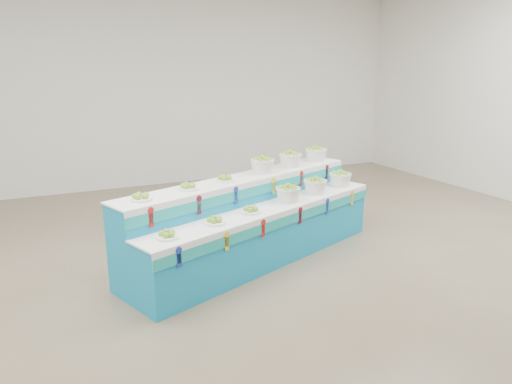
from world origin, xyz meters
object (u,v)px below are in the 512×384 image
at_px(basket_lower_left, 288,193).
at_px(basket_upper_right, 316,154).
at_px(plate_upper_mid, 188,186).
at_px(display_stand, 256,220).

height_order(basket_lower_left, basket_upper_right, basket_upper_right).
xyz_separation_m(plate_upper_mid, basket_upper_right, (2.21, 0.82, 0.07)).
bearing_deg(basket_upper_right, basket_lower_left, -138.11).
height_order(display_stand, basket_lower_left, display_stand).
height_order(display_stand, basket_upper_right, basket_upper_right).
relative_size(display_stand, basket_lower_left, 11.75).
bearing_deg(plate_upper_mid, basket_lower_left, -0.01).
bearing_deg(display_stand, plate_upper_mid, 165.39).
xyz_separation_m(basket_lower_left, basket_upper_right, (0.92, 0.82, 0.30)).
xyz_separation_m(display_stand, plate_upper_mid, (-0.89, -0.09, 0.55)).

